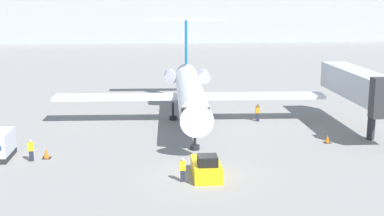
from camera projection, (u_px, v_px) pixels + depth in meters
name	position (u px, v px, depth m)	size (l,w,h in m)	color
ground_plane	(202.00, 178.00, 38.42)	(600.00, 600.00, 0.00)	gray
terminal_building	(163.00, 14.00, 153.90)	(180.00, 16.80, 15.47)	#9EA3AD
airplane_main	(190.00, 90.00, 55.03)	(27.97, 26.46, 10.08)	white
pushback_tug	(206.00, 168.00, 38.41)	(1.98, 3.93, 1.85)	yellow
worker_near_tug	(183.00, 169.00, 37.44)	(0.40, 0.24, 1.72)	#232838
worker_by_wing	(258.00, 112.00, 55.48)	(0.40, 0.25, 1.80)	#232838
worker_on_apron	(31.00, 150.00, 42.06)	(0.40, 0.25, 1.77)	#232838
traffic_cone_left	(46.00, 154.00, 42.92)	(0.65, 0.65, 0.83)	black
traffic_cone_right	(327.00, 139.00, 47.43)	(0.55, 0.55, 0.74)	black
jet_bridge	(360.00, 85.00, 50.82)	(3.20, 14.99, 6.19)	#2D2D33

